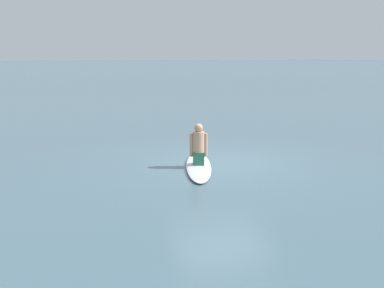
{
  "coord_description": "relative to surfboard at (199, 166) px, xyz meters",
  "views": [
    {
      "loc": [
        11.43,
        -4.22,
        2.85
      ],
      "look_at": [
        0.4,
        -0.96,
        0.63
      ],
      "focal_mm": 43.64,
      "sensor_mm": 36.0,
      "label": 1
    }
  ],
  "objects": [
    {
      "name": "ground_plane",
      "position": [
        -0.38,
        0.78,
        -0.04
      ],
      "size": [
        400.0,
        400.0,
        0.0
      ],
      "primitive_type": "plane",
      "color": "slate"
    },
    {
      "name": "surfboard",
      "position": [
        0.0,
        0.0,
        0.0
      ],
      "size": [
        3.36,
        1.5,
        0.09
      ],
      "primitive_type": "ellipsoid",
      "rotation": [
        0.0,
        0.0,
        2.87
      ],
      "color": "white",
      "rests_on": "ground"
    },
    {
      "name": "person_paddler",
      "position": [
        0.0,
        0.0,
        0.52
      ],
      "size": [
        0.41,
        0.46,
        1.05
      ],
      "rotation": [
        0.0,
        0.0,
        2.87
      ],
      "color": "#26664C",
      "rests_on": "surfboard"
    }
  ]
}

